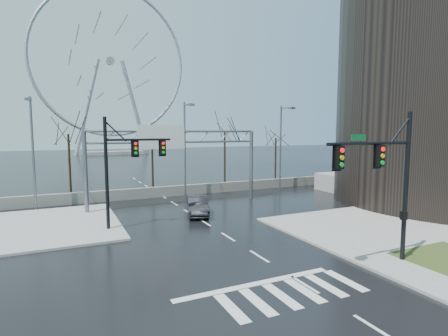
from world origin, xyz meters
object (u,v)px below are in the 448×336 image
signal_mast_near (389,173)px  sign_gantry (173,151)px  car (198,206)px  signal_mast_far (123,162)px  ferris_wheel (110,67)px

signal_mast_near → sign_gantry: size_ratio=0.49×
sign_gantry → car: sign_gantry is taller
signal_mast_far → car: (6.29, 1.80, -4.06)m
car → signal_mast_near: bearing=-55.6°
signal_mast_far → ferris_wheel: ferris_wheel is taller
car → ferris_wheel: bearing=103.6°
signal_mast_near → ferris_wheel: size_ratio=0.16×
signal_mast_far → ferris_wheel: bearing=82.8°
signal_mast_near → signal_mast_far: (-11.01, 13.00, -0.04)m
signal_mast_far → sign_gantry: size_ratio=0.49×
signal_mast_near → car: signal_mast_near is taller
ferris_wheel → car: ferris_wheel is taller
signal_mast_far → ferris_wheel: size_ratio=0.16×
car → sign_gantry: bearing=117.5°
signal_mast_far → ferris_wheel: (10.87, 86.04, 21.30)m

